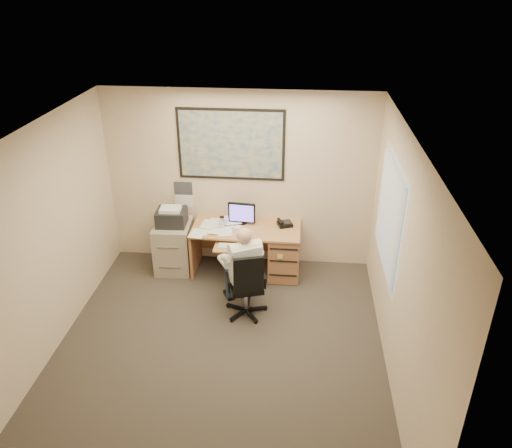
# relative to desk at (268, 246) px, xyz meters

# --- Properties ---
(room_shell) EXTENTS (4.00, 4.50, 2.70)m
(room_shell) POSITION_rel_desk_xyz_m (-0.46, -1.90, 0.91)
(room_shell) COLOR #38312B
(room_shell) RESTS_ON ground
(desk) EXTENTS (1.60, 0.97, 1.07)m
(desk) POSITION_rel_desk_xyz_m (0.00, 0.00, 0.00)
(desk) COLOR tan
(desk) RESTS_ON ground
(world_map) EXTENTS (1.56, 0.03, 1.06)m
(world_map) POSITION_rel_desk_xyz_m (-0.58, 0.33, 1.46)
(world_map) COLOR #1E4C93
(world_map) RESTS_ON room_shell
(wall_calendar) EXTENTS (0.28, 0.01, 0.42)m
(wall_calendar) POSITION_rel_desk_xyz_m (-1.33, 0.34, 0.64)
(wall_calendar) COLOR white
(wall_calendar) RESTS_ON room_shell
(window_blinds) EXTENTS (0.06, 1.40, 1.30)m
(window_blinds) POSITION_rel_desk_xyz_m (1.51, -1.10, 1.11)
(window_blinds) COLOR beige
(window_blinds) RESTS_ON room_shell
(filing_cabinet) EXTENTS (0.57, 0.67, 1.04)m
(filing_cabinet) POSITION_rel_desk_xyz_m (-1.44, -0.02, 0.00)
(filing_cabinet) COLOR #A49784
(filing_cabinet) RESTS_ON ground
(office_chair) EXTENTS (0.73, 0.73, 0.98)m
(office_chair) POSITION_rel_desk_xyz_m (-0.23, -1.10, -0.15)
(office_chair) COLOR black
(office_chair) RESTS_ON ground
(person) EXTENTS (0.83, 0.93, 1.27)m
(person) POSITION_rel_desk_xyz_m (-0.22, -1.03, 0.20)
(person) COLOR white
(person) RESTS_ON office_chair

